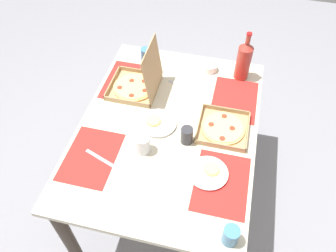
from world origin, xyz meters
name	(u,v)px	position (x,y,z in m)	size (l,w,h in m)	color
ground_plane	(168,192)	(0.00, 0.00, 0.00)	(6.00, 6.00, 0.00)	gray
dining_table	(168,138)	(0.00, 0.00, 0.62)	(1.31, 0.98, 0.73)	#3F3328
placemat_near_left	(127,81)	(-0.30, -0.34, 0.74)	(0.36, 0.26, 0.00)	red
placemat_near_right	(91,156)	(0.30, -0.34, 0.74)	(0.36, 0.26, 0.00)	red
placemat_far_left	(235,99)	(-0.30, 0.34, 0.74)	(0.36, 0.26, 0.00)	red
placemat_far_right	(221,183)	(0.30, 0.34, 0.74)	(0.36, 0.26, 0.00)	red
pizza_box_center	(138,83)	(-0.25, -0.25, 0.78)	(0.29, 0.29, 0.32)	tan
pizza_box_edge_far	(223,128)	(-0.05, 0.30, 0.75)	(0.27, 0.27, 0.04)	tan
plate_middle	(158,123)	(0.00, -0.06, 0.74)	(0.21, 0.21, 0.03)	white
plate_near_left	(208,173)	(0.26, 0.27, 0.74)	(0.20, 0.20, 0.03)	white
soda_bottle	(244,60)	(-0.51, 0.35, 0.87)	(0.09, 0.09, 0.32)	#B2382D
cup_red	(231,236)	(0.57, 0.41, 0.78)	(0.07, 0.07, 0.10)	teal
cup_clear_left	(146,55)	(-0.53, -0.28, 0.78)	(0.07, 0.07, 0.09)	teal
cup_spare	(187,135)	(0.08, 0.12, 0.78)	(0.06, 0.06, 0.10)	#333338
cup_dark	(143,144)	(0.19, -0.09, 0.79)	(0.08, 0.08, 0.10)	silver
condiment_bowl	(209,67)	(-0.52, 0.15, 0.76)	(0.09, 0.09, 0.05)	white
knife_by_far_left	(102,159)	(0.30, -0.28, 0.74)	(0.21, 0.02, 0.01)	#B7B7BC
knife_by_near_left	(183,87)	(-0.33, 0.02, 0.74)	(0.21, 0.02, 0.01)	#B7B7BC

